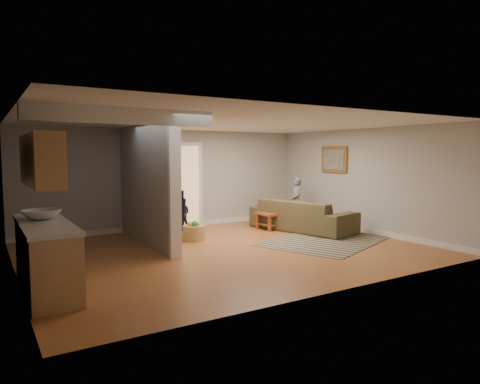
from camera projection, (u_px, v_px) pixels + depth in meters
name	position (u px, v px, depth m)	size (l,w,h in m)	color
ground	(230.00, 250.00, 8.44)	(7.50, 7.50, 0.00)	brown
room_shell	(170.00, 177.00, 8.12)	(7.54, 6.02, 2.52)	#B2AFAA
area_rug	(325.00, 241.00, 9.31)	(2.77, 2.02, 0.01)	black
sofa	(302.00, 231.00, 10.58)	(2.65, 1.03, 0.77)	#4D3E26
coffee_table	(279.00, 215.00, 10.87)	(1.11, 0.66, 0.65)	brown
tv_console	(155.00, 209.00, 9.87)	(0.53, 1.13, 0.94)	brown
speaker_left	(167.00, 225.00, 8.57)	(0.09, 0.09, 0.92)	black
speaker_right	(182.00, 211.00, 10.48)	(0.10, 0.10, 1.00)	black
toy_basket	(194.00, 232.00, 9.37)	(0.50, 0.50, 0.44)	olive
child	(296.00, 225.00, 11.41)	(0.47, 0.31, 1.29)	gray
toddler	(183.00, 229.00, 10.80)	(0.38, 0.30, 0.79)	#1B1C38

